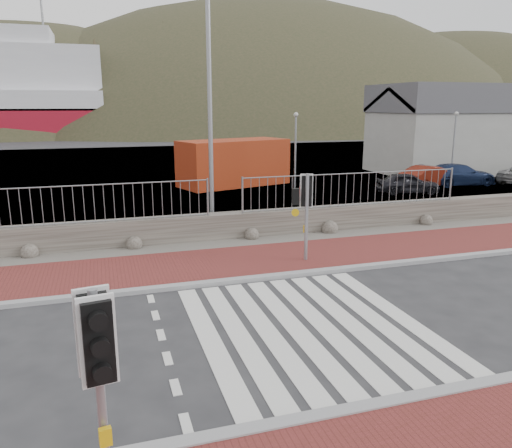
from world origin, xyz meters
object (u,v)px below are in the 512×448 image
object	(u,v)px
traffic_signal_far	(306,199)
car_b	(430,176)
streetlight	(214,91)
car_a	(408,183)
traffic_signal_near	(97,354)
car_c	(459,175)
shipping_container	(234,163)

from	to	relation	value
traffic_signal_far	car_b	xyz separation A→B (m)	(11.98, 10.54, -1.28)
traffic_signal_far	streetlight	distance (m)	5.37
car_a	car_b	size ratio (longest dim) A/B	0.86
streetlight	traffic_signal_far	bearing A→B (deg)	-77.90
streetlight	traffic_signal_near	bearing A→B (deg)	-119.37
traffic_signal_near	car_a	world-z (taller)	traffic_signal_near
traffic_signal_far	car_c	world-z (taller)	traffic_signal_far
traffic_signal_near	car_c	bearing A→B (deg)	34.08
car_c	car_b	bearing A→B (deg)	96.13
car_a	car_c	distance (m)	4.56
traffic_signal_far	traffic_signal_near	bearing A→B (deg)	67.18
shipping_container	car_b	world-z (taller)	shipping_container
streetlight	shipping_container	distance (m)	11.69
traffic_signal_far	shipping_container	world-z (taller)	traffic_signal_far
traffic_signal_near	car_c	world-z (taller)	traffic_signal_near
traffic_signal_near	shipping_container	bearing A→B (deg)	62.54
traffic_signal_far	shipping_container	size ratio (longest dim) A/B	0.42
traffic_signal_near	car_b	world-z (taller)	traffic_signal_near
traffic_signal_near	traffic_signal_far	distance (m)	9.69
car_c	traffic_signal_far	bearing A→B (deg)	131.03
car_a	car_c	xyz separation A→B (m)	(4.33, 1.44, 0.08)
traffic_signal_near	traffic_signal_far	size ratio (longest dim) A/B	1.02
traffic_signal_near	car_c	xyz separation A→B (m)	(19.66, 18.46, -1.31)
car_c	streetlight	bearing A→B (deg)	116.48
streetlight	car_a	size ratio (longest dim) A/B	2.76
traffic_signal_far	car_c	xyz separation A→B (m)	(13.96, 10.62, -1.27)
shipping_container	car_a	size ratio (longest dim) A/B	1.93
shipping_container	traffic_signal_near	bearing A→B (deg)	-126.15
shipping_container	car_b	distance (m)	11.04
streetlight	shipping_container	world-z (taller)	streetlight
streetlight	car_b	world-z (taller)	streetlight
traffic_signal_far	shipping_container	xyz separation A→B (m)	(1.74, 14.61, -0.61)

